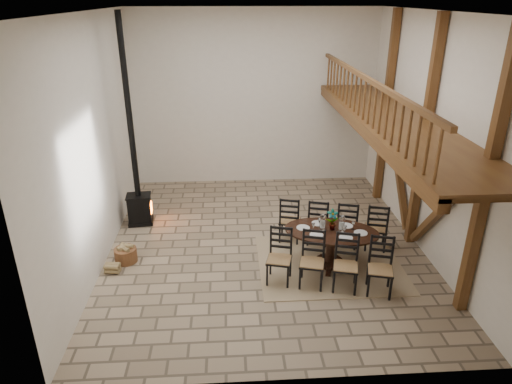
{
  "coord_description": "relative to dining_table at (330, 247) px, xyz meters",
  "views": [
    {
      "loc": [
        -0.79,
        -9.09,
        5.29
      ],
      "look_at": [
        -0.19,
        0.4,
        1.16
      ],
      "focal_mm": 32.0,
      "sensor_mm": 36.0,
      "label": 1
    }
  ],
  "objects": [
    {
      "name": "log_stack",
      "position": [
        -4.54,
        -0.04,
        -0.3
      ],
      "size": [
        0.32,
        0.25,
        0.21
      ],
      "rotation": [
        0.0,
        0.0,
        -0.14
      ],
      "color": "#9D8457",
      "rests_on": "ground"
    },
    {
      "name": "rug",
      "position": [
        -0.0,
        -0.0,
        -0.39
      ],
      "size": [
        3.0,
        2.5,
        0.02
      ],
      "primitive_type": "cube",
      "color": "tan",
      "rests_on": "ground"
    },
    {
      "name": "log_basket",
      "position": [
        -4.35,
        0.37,
        -0.23
      ],
      "size": [
        0.47,
        0.47,
        0.39
      ],
      "rotation": [
        0.0,
        0.0,
        0.43
      ],
      "color": "brown",
      "rests_on": "ground"
    },
    {
      "name": "ground",
      "position": [
        -1.3,
        0.88,
        -0.4
      ],
      "size": [
        8.0,
        8.0,
        0.0
      ],
      "primitive_type": "plane",
      "color": "#9B8367",
      "rests_on": "ground"
    },
    {
      "name": "wood_stove",
      "position": [
        -4.33,
        2.17,
        0.75
      ],
      "size": [
        0.63,
        0.51,
        5.0
      ],
      "rotation": [
        0.0,
        0.0,
        0.09
      ],
      "color": "black",
      "rests_on": "ground"
    },
    {
      "name": "room_shell",
      "position": [
        -0.11,
        0.88,
        2.62
      ],
      "size": [
        7.02,
        8.02,
        5.01
      ],
      "color": "silver",
      "rests_on": "ground"
    },
    {
      "name": "dining_table",
      "position": [
        0.0,
        0.0,
        0.0
      ],
      "size": [
        2.87,
        2.7,
        1.25
      ],
      "rotation": [
        0.0,
        0.0,
        -0.26
      ],
      "color": "black",
      "rests_on": "ground"
    }
  ]
}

